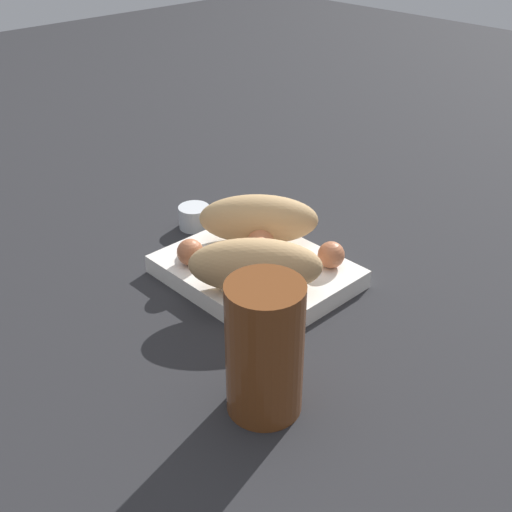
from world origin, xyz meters
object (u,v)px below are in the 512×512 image
object	(u,v)px
sausage	(260,253)
condiment_cup_far	(194,218)
food_tray	(256,272)
bread_roll	(257,241)
condiment_cup_near	(236,214)
drink_glass	(265,349)

from	to	relation	value
sausage	condiment_cup_far	bearing A→B (deg)	-10.32
food_tray	bread_roll	bearing A→B (deg)	166.84
condiment_cup_far	condiment_cup_near	bearing A→B (deg)	-122.96
sausage	bread_roll	bearing A→B (deg)	26.05
condiment_cup_near	drink_glass	bearing A→B (deg)	141.91
bread_roll	drink_glass	bearing A→B (deg)	138.05
food_tray	condiment_cup_far	xyz separation A→B (m)	(0.15, -0.03, 0.00)
food_tray	drink_glass	world-z (taller)	drink_glass
condiment_cup_near	condiment_cup_far	size ratio (longest dim) A/B	1.00
drink_glass	food_tray	bearing A→B (deg)	-41.64
sausage	drink_glass	size ratio (longest dim) A/B	1.14
condiment_cup_near	condiment_cup_far	distance (m)	0.06
condiment_cup_far	drink_glass	distance (m)	0.35
food_tray	drink_glass	xyz separation A→B (m)	(-0.15, 0.14, 0.05)
sausage	condiment_cup_near	world-z (taller)	sausage
food_tray	condiment_cup_near	xyz separation A→B (m)	(0.12, -0.08, 0.00)
sausage	condiment_cup_far	size ratio (longest dim) A/B	3.52
food_tray	bread_roll	size ratio (longest dim) A/B	0.96
bread_roll	sausage	size ratio (longest dim) A/B	1.46
food_tray	bread_roll	distance (m)	0.04
food_tray	drink_glass	distance (m)	0.21
food_tray	sausage	bearing A→B (deg)	-167.85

